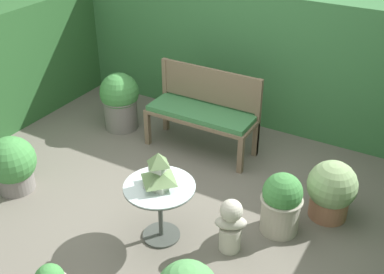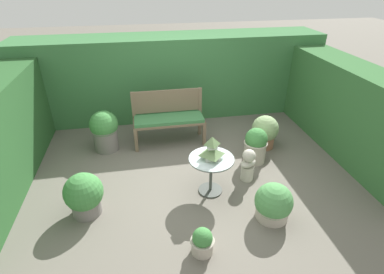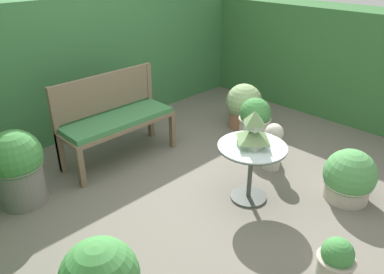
# 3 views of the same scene
# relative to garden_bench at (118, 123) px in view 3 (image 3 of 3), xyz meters

# --- Properties ---
(ground) EXTENTS (30.00, 30.00, 0.00)m
(ground) POSITION_rel_garden_bench_xyz_m (0.25, -1.08, -0.45)
(ground) COLOR #666056
(foliage_hedge_back) EXTENTS (6.40, 1.00, 1.71)m
(foliage_hedge_back) POSITION_rel_garden_bench_xyz_m (0.25, 1.39, 0.41)
(foliage_hedge_back) COLOR #38703D
(foliage_hedge_back) RESTS_ON ground
(foliage_hedge_right) EXTENTS (0.70, 3.57, 1.51)m
(foliage_hedge_right) POSITION_rel_garden_bench_xyz_m (3.10, -0.90, 0.30)
(foliage_hedge_right) COLOR #336633
(foliage_hedge_right) RESTS_ON ground
(garden_bench) EXTENTS (1.31, 0.48, 0.53)m
(garden_bench) POSITION_rel_garden_bench_xyz_m (0.00, 0.00, 0.00)
(garden_bench) COLOR brown
(garden_bench) RESTS_ON ground
(bench_backrest) EXTENTS (1.31, 0.06, 0.97)m
(bench_backrest) POSITION_rel_garden_bench_xyz_m (0.00, 0.22, 0.24)
(bench_backrest) COLOR brown
(bench_backrest) RESTS_ON ground
(patio_table) EXTENTS (0.65, 0.65, 0.58)m
(patio_table) POSITION_rel_garden_bench_xyz_m (0.43, -1.53, 0.01)
(patio_table) COLOR #424742
(patio_table) RESTS_ON ground
(pagoda_birdhouse) EXTENTS (0.28, 0.28, 0.34)m
(pagoda_birdhouse) POSITION_rel_garden_bench_xyz_m (0.43, -1.53, 0.28)
(pagoda_birdhouse) COLOR #B2BCA8
(pagoda_birdhouse) RESTS_ON patio_table
(garden_bust) EXTENTS (0.33, 0.27, 0.54)m
(garden_bust) POSITION_rel_garden_bench_xyz_m (1.06, -1.36, -0.17)
(garden_bust) COLOR #B7B2A3
(garden_bust) RESTS_ON ground
(potted_plant_hedge_corner) EXTENTS (0.48, 0.48, 0.61)m
(potted_plant_hedge_corner) POSITION_rel_garden_bench_xyz_m (1.70, -0.46, -0.14)
(potted_plant_hedge_corner) COLOR #9E664C
(potted_plant_hedge_corner) RESTS_ON ground
(potted_plant_bench_right) EXTENTS (0.29, 0.29, 0.35)m
(potted_plant_bench_right) POSITION_rel_garden_bench_xyz_m (0.08, -2.59, -0.28)
(potted_plant_bench_right) COLOR #ADA393
(potted_plant_bench_right) RESTS_ON ground
(potted_plant_bench_left) EXTENTS (0.50, 0.50, 0.52)m
(potted_plant_bench_left) POSITION_rel_garden_bench_xyz_m (1.11, -2.21, -0.22)
(potted_plant_bench_left) COLOR #ADA393
(potted_plant_bench_left) RESTS_ON ground
(potted_plant_patio_mid) EXTENTS (0.50, 0.50, 0.75)m
(potted_plant_patio_mid) POSITION_rel_garden_bench_xyz_m (-1.16, -0.04, -0.06)
(potted_plant_patio_mid) COLOR slate
(potted_plant_patio_mid) RESTS_ON ground
(potted_plant_table_near) EXTENTS (0.40, 0.40, 0.62)m
(potted_plant_table_near) POSITION_rel_garden_bench_xyz_m (1.35, -0.90, -0.13)
(potted_plant_table_near) COLOR #ADA393
(potted_plant_table_near) RESTS_ON ground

